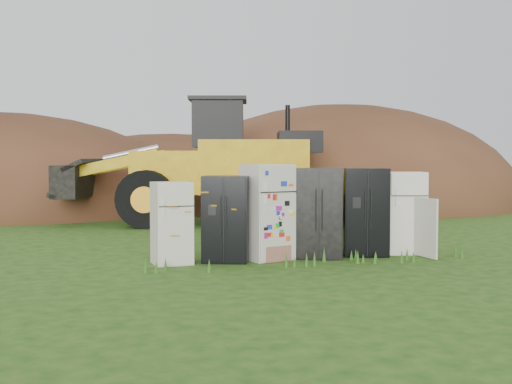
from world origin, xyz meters
TOP-DOWN VIEW (x-y plane):
  - ground at (0.00, 0.00)m, footprint 120.00×120.00m
  - fridge_leftmost at (-2.53, 0.02)m, footprint 0.74×0.72m
  - fridge_black_side at (-1.49, 0.01)m, footprint 1.04×0.94m
  - fridge_sticker at (-0.66, 0.04)m, footprint 1.00×0.96m
  - fridge_dark_mid at (0.40, -0.03)m, footprint 1.12×1.03m
  - fridge_black_right at (1.41, -0.01)m, footprint 1.07×0.97m
  - fridge_open_door at (2.36, 0.04)m, footprint 0.93×0.89m
  - wheel_loader at (-0.94, 7.30)m, footprint 8.39×5.17m
  - dirt_mound_right at (6.27, 11.99)m, footprint 15.23×11.17m
  - dirt_mound_back at (0.14, 17.27)m, footprint 15.58×10.38m

SIDE VIEW (x-z plane):
  - ground at x=0.00m, z-range 0.00..0.00m
  - dirt_mound_right at x=6.27m, z-range -4.14..4.14m
  - dirt_mound_back at x=0.14m, z-range -3.11..3.11m
  - fridge_leftmost at x=-2.53m, z-range 0.00..1.54m
  - fridge_black_side at x=-1.49m, z-range 0.00..1.65m
  - fridge_open_door at x=2.36m, z-range 0.00..1.70m
  - fridge_black_right at x=1.41m, z-range 0.00..1.78m
  - fridge_dark_mid at x=0.40m, z-range 0.00..1.79m
  - fridge_sticker at x=-0.66m, z-range 0.00..1.86m
  - wheel_loader at x=-0.94m, z-range 0.00..3.79m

